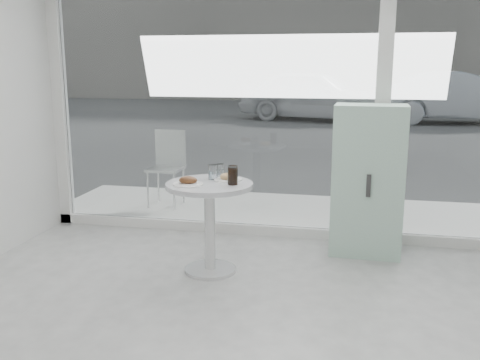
% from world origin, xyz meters
% --- Properties ---
extents(room_shell, '(6.00, 6.00, 6.00)m').
position_xyz_m(room_shell, '(0.00, -0.56, 1.91)').
color(room_shell, white).
rests_on(room_shell, ground).
extents(storefront, '(5.00, 0.14, 3.00)m').
position_xyz_m(storefront, '(0.07, 3.00, 1.71)').
color(storefront, white).
rests_on(storefront, ground).
extents(main_table, '(0.72, 0.72, 0.77)m').
position_xyz_m(main_table, '(-0.50, 1.90, 0.55)').
color(main_table, silver).
rests_on(main_table, ground).
extents(patio_deck, '(5.60, 1.60, 0.05)m').
position_xyz_m(patio_deck, '(0.00, 3.80, 0.03)').
color(patio_deck, white).
rests_on(patio_deck, ground).
extents(street, '(40.00, 24.00, 0.00)m').
position_xyz_m(street, '(0.00, 16.00, -0.00)').
color(street, '#393939').
rests_on(street, ground).
extents(far_building, '(40.00, 2.00, 8.00)m').
position_xyz_m(far_building, '(0.00, 25.00, 4.00)').
color(far_building, gray).
rests_on(far_building, ground).
extents(mint_cabinet, '(0.65, 0.46, 1.37)m').
position_xyz_m(mint_cabinet, '(0.79, 2.65, 0.69)').
color(mint_cabinet, '#93BCA5').
rests_on(mint_cabinet, ground).
extents(patio_chair, '(0.40, 0.40, 0.90)m').
position_xyz_m(patio_chair, '(-1.54, 3.80, 0.56)').
color(patio_chair, silver).
rests_on(patio_chair, patio_deck).
extents(car_white, '(4.98, 2.95, 1.59)m').
position_xyz_m(car_white, '(-0.56, 14.79, 0.80)').
color(car_white, silver).
rests_on(car_white, street).
extents(car_silver, '(4.76, 1.94, 1.54)m').
position_xyz_m(car_silver, '(3.64, 14.75, 0.77)').
color(car_silver, '#A5A7AC').
rests_on(car_silver, street).
extents(plate_fritter, '(0.25, 0.25, 0.07)m').
position_xyz_m(plate_fritter, '(-0.64, 1.79, 0.80)').
color(plate_fritter, white).
rests_on(plate_fritter, main_table).
extents(plate_donut, '(0.23, 0.23, 0.06)m').
position_xyz_m(plate_donut, '(-0.37, 2.03, 0.79)').
color(plate_donut, white).
rests_on(plate_donut, main_table).
extents(water_tumbler_a, '(0.08, 0.08, 0.13)m').
position_xyz_m(water_tumbler_a, '(-0.51, 2.05, 0.83)').
color(water_tumbler_a, white).
rests_on(water_tumbler_a, main_table).
extents(water_tumbler_b, '(0.07, 0.07, 0.11)m').
position_xyz_m(water_tumbler_b, '(-0.47, 2.15, 0.82)').
color(water_tumbler_b, white).
rests_on(water_tumbler_b, main_table).
extents(cola_glass, '(0.08, 0.08, 0.16)m').
position_xyz_m(cola_glass, '(-0.30, 1.88, 0.84)').
color(cola_glass, white).
rests_on(cola_glass, main_table).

